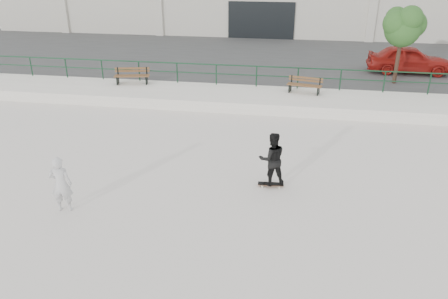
% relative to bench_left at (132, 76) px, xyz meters
% --- Properties ---
extents(ground, '(120.00, 120.00, 0.00)m').
position_rel_bench_left_xyz_m(ground, '(5.19, -10.26, -0.89)').
color(ground, white).
rests_on(ground, ground).
extents(ledge, '(30.00, 3.00, 0.50)m').
position_rel_bench_left_xyz_m(ledge, '(5.19, -0.76, -0.64)').
color(ledge, silver).
rests_on(ledge, ground).
extents(parking_strip, '(60.00, 14.00, 0.50)m').
position_rel_bench_left_xyz_m(parking_strip, '(5.19, 7.74, -0.64)').
color(parking_strip, '#3B3B3B').
rests_on(parking_strip, ground).
extents(railing, '(28.00, 0.06, 1.03)m').
position_rel_bench_left_xyz_m(railing, '(5.19, 0.54, 0.35)').
color(railing, '#163E25').
rests_on(railing, ledge).
extents(bench_left, '(1.79, 0.85, 0.80)m').
position_rel_bench_left_xyz_m(bench_left, '(0.00, 0.00, 0.00)').
color(bench_left, brown).
rests_on(bench_left, ledge).
extents(bench_right, '(1.67, 0.79, 0.74)m').
position_rel_bench_left_xyz_m(bench_right, '(8.52, -0.17, -0.03)').
color(bench_right, brown).
rests_on(bench_right, ledge).
extents(tree, '(2.14, 1.90, 3.81)m').
position_rel_bench_left_xyz_m(tree, '(13.02, 2.31, 2.46)').
color(tree, '#422D21').
rests_on(tree, parking_strip).
extents(red_car, '(4.34, 1.80, 1.47)m').
position_rel_bench_left_xyz_m(red_car, '(14.07, 4.62, 0.34)').
color(red_car, maroon).
rests_on(red_car, parking_strip).
extents(skateboard, '(0.79, 0.25, 0.09)m').
position_rel_bench_left_xyz_m(skateboard, '(7.57, -8.55, -0.82)').
color(skateboard, black).
rests_on(skateboard, ground).
extents(standing_skater, '(0.96, 0.84, 1.66)m').
position_rel_bench_left_xyz_m(standing_skater, '(7.57, -8.55, 0.03)').
color(standing_skater, black).
rests_on(standing_skater, skateboard).
extents(seated_skater, '(0.65, 0.49, 1.62)m').
position_rel_bench_left_xyz_m(seated_skater, '(2.04, -10.85, -0.08)').
color(seated_skater, silver).
rests_on(seated_skater, ground).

